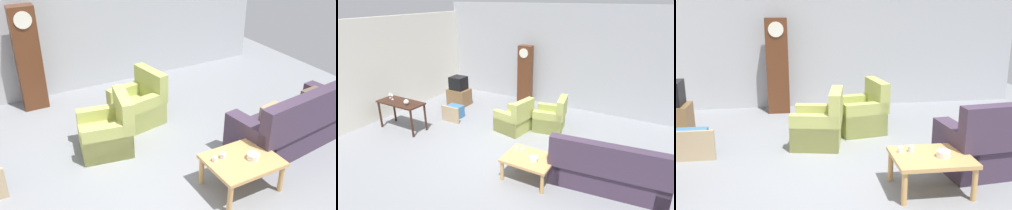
{
  "view_description": "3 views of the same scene",
  "coord_description": "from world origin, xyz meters",
  "views": [
    {
      "loc": [
        -1.99,
        -3.81,
        3.47
      ],
      "look_at": [
        0.31,
        0.39,
        0.95
      ],
      "focal_mm": 41.11,
      "sensor_mm": 36.0,
      "label": 1
    },
    {
      "loc": [
        2.91,
        -5.05,
        3.44
      ],
      "look_at": [
        -0.28,
        0.5,
        0.97
      ],
      "focal_mm": 30.62,
      "sensor_mm": 36.0,
      "label": 2
    },
    {
      "loc": [
        -0.76,
        -4.9,
        2.34
      ],
      "look_at": [
        -0.1,
        0.12,
        0.94
      ],
      "focal_mm": 42.0,
      "sensor_mm": 36.0,
      "label": 3
    }
  ],
  "objects": [
    {
      "name": "cup_white_porcelain",
      "position": [
        0.53,
        -0.48,
        0.5
      ],
      "size": [
        0.07,
        0.07,
        0.07
      ],
      "primitive_type": "cylinder",
      "color": "white",
      "rests_on": "coffee_table_wood"
    },
    {
      "name": "armchair_olive_far",
      "position": [
        0.44,
        1.71,
        0.31
      ],
      "size": [
        0.91,
        0.89,
        0.92
      ],
      "color": "#A7AF5A",
      "rests_on": "ground_plane"
    },
    {
      "name": "console_table_dark",
      "position": [
        -3.06,
        -0.27,
        0.67
      ],
      "size": [
        1.3,
        0.56,
        0.78
      ],
      "color": "#381E14",
      "rests_on": "ground_plane"
    },
    {
      "name": "grandfather_clock",
      "position": [
        -1.07,
        3.15,
        0.98
      ],
      "size": [
        0.44,
        0.3,
        1.94
      ],
      "color": "#562D19",
      "rests_on": "ground_plane"
    },
    {
      "name": "couch_floral",
      "position": [
        2.29,
        -0.15,
        0.35
      ],
      "size": [
        2.18,
        1.11,
        1.04
      ],
      "color": "#423347",
      "rests_on": "ground_plane"
    },
    {
      "name": "ground_plane",
      "position": [
        0.0,
        0.0,
        0.0
      ],
      "size": [
        10.4,
        10.4,
        0.0
      ],
      "primitive_type": "plane",
      "color": "gray"
    },
    {
      "name": "garage_door_wall",
      "position": [
        0.0,
        3.6,
        1.6
      ],
      "size": [
        8.4,
        0.16,
        3.2
      ],
      "primitive_type": "cube",
      "color": "#ADAFB5",
      "rests_on": "ground_plane"
    },
    {
      "name": "glass_dome_cloche",
      "position": [
        -2.77,
        -0.33,
        0.85
      ],
      "size": [
        0.14,
        0.14,
        0.14
      ],
      "primitive_type": "sphere",
      "color": "silver",
      "rests_on": "console_table_dark"
    },
    {
      "name": "wine_glass_tall",
      "position": [
        -3.53,
        -0.21,
        0.89
      ],
      "size": [
        0.07,
        0.07,
        0.16
      ],
      "color": "silver",
      "rests_on": "console_table_dark"
    },
    {
      "name": "armchair_olive_near",
      "position": [
        -0.36,
        1.12,
        0.31
      ],
      "size": [
        0.91,
        0.89,
        0.92
      ],
      "color": "tan",
      "rests_on": "ground_plane"
    },
    {
      "name": "pegboard_wall_left",
      "position": [
        -4.2,
        0.4,
        1.44
      ],
      "size": [
        0.12,
        6.4,
        2.88
      ],
      "primitive_type": "cube",
      "color": "silver",
      "rests_on": "ground_plane"
    },
    {
      "name": "tv_stand_cabinet",
      "position": [
        -2.91,
        1.97,
        0.27
      ],
      "size": [
        0.68,
        0.52,
        0.53
      ],
      "primitive_type": "cube",
      "color": "brown",
      "rests_on": "ground_plane"
    },
    {
      "name": "bowl_white_stacked",
      "position": [
        1.01,
        -0.68,
        0.5
      ],
      "size": [
        0.17,
        0.17,
        0.08
      ],
      "primitive_type": "cylinder",
      "color": "white",
      "rests_on": "coffee_table_wood"
    },
    {
      "name": "tv_crt",
      "position": [
        -2.91,
        1.97,
        0.74
      ],
      "size": [
        0.48,
        0.44,
        0.42
      ],
      "primitive_type": "cube",
      "color": "black",
      "rests_on": "tv_stand_cabinet"
    },
    {
      "name": "framed_picture_leaning",
      "position": [
        -2.24,
        0.71,
        0.23
      ],
      "size": [
        0.6,
        0.05,
        0.46
      ],
      "primitive_type": "cube",
      "color": "tan",
      "rests_on": "ground_plane"
    },
    {
      "name": "wine_glass_mid",
      "position": [
        -3.37,
        -0.27,
        0.92
      ],
      "size": [
        0.08,
        0.08,
        0.21
      ],
      "color": "silver",
      "rests_on": "console_table_dark"
    },
    {
      "name": "coffee_table_wood",
      "position": [
        0.89,
        -0.61,
        0.4
      ],
      "size": [
        0.96,
        0.76,
        0.47
      ],
      "color": "tan",
      "rests_on": "ground_plane"
    },
    {
      "name": "cup_blue_rimmed",
      "position": [
        0.67,
        -0.47,
        0.5
      ],
      "size": [
        0.08,
        0.08,
        0.08
      ],
      "primitive_type": "cylinder",
      "color": "silver",
      "rests_on": "coffee_table_wood"
    },
    {
      "name": "storage_box_blue",
      "position": [
        -2.36,
        1.03,
        0.18
      ],
      "size": [
        0.48,
        0.39,
        0.36
      ],
      "primitive_type": "cube",
      "color": "teal",
      "rests_on": "ground_plane"
    }
  ]
}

